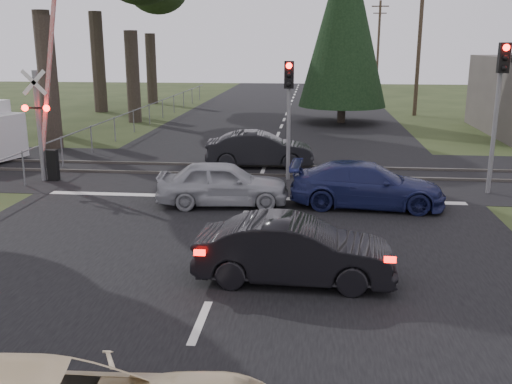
# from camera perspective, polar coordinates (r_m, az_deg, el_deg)

# --- Properties ---
(ground) EXTENTS (120.00, 120.00, 0.00)m
(ground) POSITION_cam_1_polar(r_m,az_deg,el_deg) (10.16, -5.59, -12.87)
(ground) COLOR #283417
(ground) RESTS_ON ground
(road) EXTENTS (14.00, 100.00, 0.01)m
(road) POSITION_cam_1_polar(r_m,az_deg,el_deg) (19.48, 0.15, 0.79)
(road) COLOR black
(road) RESTS_ON ground
(rail_corridor) EXTENTS (120.00, 8.00, 0.01)m
(rail_corridor) POSITION_cam_1_polar(r_m,az_deg,el_deg) (21.41, 0.68, 2.07)
(rail_corridor) COLOR black
(rail_corridor) RESTS_ON ground
(stop_line) EXTENTS (13.00, 0.35, 0.00)m
(stop_line) POSITION_cam_1_polar(r_m,az_deg,el_deg) (17.74, -0.43, -0.58)
(stop_line) COLOR silver
(stop_line) RESTS_ON ground
(rail_near) EXTENTS (120.00, 0.12, 0.10)m
(rail_near) POSITION_cam_1_polar(r_m,az_deg,el_deg) (20.63, 0.48, 1.71)
(rail_near) COLOR #59544C
(rail_near) RESTS_ON ground
(rail_far) EXTENTS (120.00, 0.12, 0.10)m
(rail_far) POSITION_cam_1_polar(r_m,az_deg,el_deg) (22.18, 0.86, 2.63)
(rail_far) COLOR #59544C
(rail_far) RESTS_ON ground
(crossing_signal) EXTENTS (1.62, 0.38, 6.96)m
(crossing_signal) POSITION_cam_1_polar(r_m,az_deg,el_deg) (20.89, -20.33, 6.56)
(crossing_signal) COLOR slate
(crossing_signal) RESTS_ON ground
(traffic_signal_right) EXTENTS (0.68, 0.48, 4.70)m
(traffic_signal_right) POSITION_cam_1_polar(r_m,az_deg,el_deg) (19.20, 23.35, 9.42)
(traffic_signal_right) COLOR slate
(traffic_signal_right) RESTS_ON ground
(traffic_signal_center) EXTENTS (0.32, 0.48, 4.10)m
(traffic_signal_center) POSITION_cam_1_polar(r_m,az_deg,el_deg) (19.60, 3.30, 9.17)
(traffic_signal_center) COLOR slate
(traffic_signal_center) RESTS_ON ground
(utility_pole_mid) EXTENTS (1.80, 0.26, 9.00)m
(utility_pole_mid) POSITION_cam_1_polar(r_m,az_deg,el_deg) (39.37, 16.02, 14.21)
(utility_pole_mid) COLOR #4C3D2D
(utility_pole_mid) RESTS_ON ground
(utility_pole_far) EXTENTS (1.80, 0.26, 9.00)m
(utility_pole_far) POSITION_cam_1_polar(r_m,az_deg,el_deg) (64.16, 12.15, 14.42)
(utility_pole_far) COLOR #4C3D2D
(utility_pole_far) RESTS_ON ground
(conifer_tree) EXTENTS (5.20, 5.20, 11.00)m
(conifer_tree) POSITION_cam_1_polar(r_m,az_deg,el_deg) (34.87, 8.88, 16.68)
(conifer_tree) COLOR #473D33
(conifer_tree) RESTS_ON ground
(fence_left) EXTENTS (0.10, 36.00, 1.20)m
(fence_left) POSITION_cam_1_polar(r_m,az_deg,el_deg) (33.10, -11.29, 6.28)
(fence_left) COLOR slate
(fence_left) RESTS_ON ground
(dark_hatchback) EXTENTS (4.01, 1.51, 1.31)m
(dark_hatchback) POSITION_cam_1_polar(r_m,az_deg,el_deg) (11.49, 3.87, -5.88)
(dark_hatchback) COLOR black
(dark_hatchback) RESTS_ON ground
(silver_car) EXTENTS (4.02, 1.95, 1.32)m
(silver_car) POSITION_cam_1_polar(r_m,az_deg,el_deg) (16.87, -3.32, 0.87)
(silver_car) COLOR #9FA1A6
(silver_car) RESTS_ON ground
(blue_sedan) EXTENTS (4.57, 2.05, 1.30)m
(blue_sedan) POSITION_cam_1_polar(r_m,az_deg,el_deg) (17.01, 11.02, 0.69)
(blue_sedan) COLOR #1A204F
(blue_sedan) RESTS_ON ground
(dark_car_far) EXTENTS (4.23, 1.78, 1.36)m
(dark_car_far) POSITION_cam_1_polar(r_m,az_deg,el_deg) (22.16, 0.37, 4.28)
(dark_car_far) COLOR black
(dark_car_far) RESTS_ON ground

